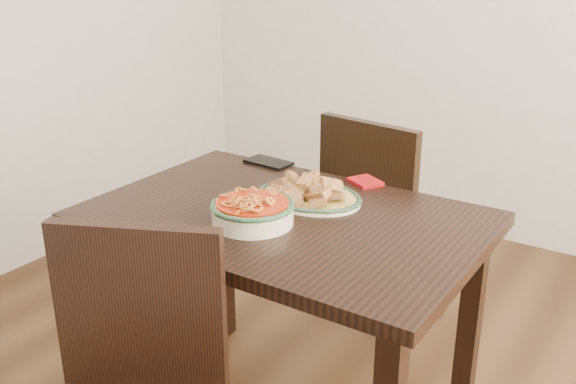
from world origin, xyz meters
The scene contains 6 objects.
dining_table centered at (-0.04, -0.09, 0.64)m, with size 1.14×0.76×0.75m.
chair_far centered at (-0.06, 0.62, 0.50)m, with size 0.48×0.48×0.89m.
fish_plate centered at (-0.03, 0.04, 0.79)m, with size 0.33×0.26×0.11m.
noodle_bowl centered at (-0.07, -0.20, 0.79)m, with size 0.24×0.24×0.08m.
smartphone centered at (-0.35, 0.27, 0.76)m, with size 0.17×0.09×0.01m, color black.
napkin centered at (0.04, 0.27, 0.76)m, with size 0.10×0.09×0.01m, color maroon.
Camera 1 is at (0.92, -1.54, 1.48)m, focal length 40.00 mm.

